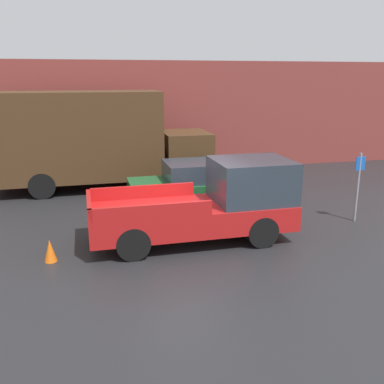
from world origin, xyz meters
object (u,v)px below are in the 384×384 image
object	(u,v)px
delivery_truck	(91,138)
pickup_truck	(211,204)
parking_sign	(358,183)
traffic_cone	(50,251)
car	(201,185)

from	to	relation	value
delivery_truck	pickup_truck	bearing A→B (deg)	-65.36
parking_sign	traffic_cone	distance (m)	8.67
delivery_truck	parking_sign	world-z (taller)	delivery_truck
pickup_truck	delivery_truck	world-z (taller)	delivery_truck
parking_sign	car	bearing A→B (deg)	150.97
pickup_truck	parking_sign	bearing A→B (deg)	4.34
pickup_truck	delivery_truck	distance (m)	6.91
delivery_truck	traffic_cone	distance (m)	6.97
pickup_truck	traffic_cone	distance (m)	4.11
parking_sign	traffic_cone	size ratio (longest dim) A/B	3.83
pickup_truck	delivery_truck	bearing A→B (deg)	114.64
delivery_truck	traffic_cone	bearing A→B (deg)	-99.97
parking_sign	delivery_truck	bearing A→B (deg)	141.60
pickup_truck	delivery_truck	xyz separation A→B (m)	(-2.85, 6.22, 0.94)
delivery_truck	car	bearing A→B (deg)	-47.43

